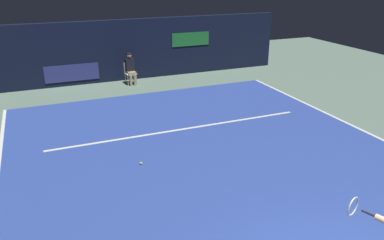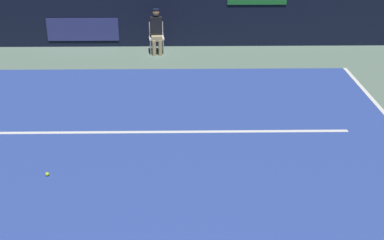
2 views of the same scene
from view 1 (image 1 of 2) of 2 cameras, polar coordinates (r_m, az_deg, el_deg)
name	(u,v)px [view 1 (image 1 of 2)]	position (r m, az deg, el deg)	size (l,w,h in m)	color
ground_plane	(211,160)	(9.94, 2.90, -5.93)	(29.32, 29.32, 0.00)	slate
court_surface	(211,160)	(9.94, 2.90, -5.89)	(10.20, 12.24, 0.01)	#2D479E
line_sideline_left	(362,130)	(12.76, 23.88, -1.37)	(0.10, 12.24, 0.01)	white
line_service	(182,129)	(11.72, -1.56, -1.40)	(7.95, 0.10, 0.01)	white
back_wall	(129,50)	(17.21, -9.37, 10.24)	(14.23, 0.33, 2.60)	black
line_judge_on_chair	(130,68)	(16.47, -9.13, 7.57)	(0.48, 0.56, 1.32)	white
tennis_ball	(141,163)	(9.75, -7.57, -6.38)	(0.07, 0.07, 0.07)	#CCE033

